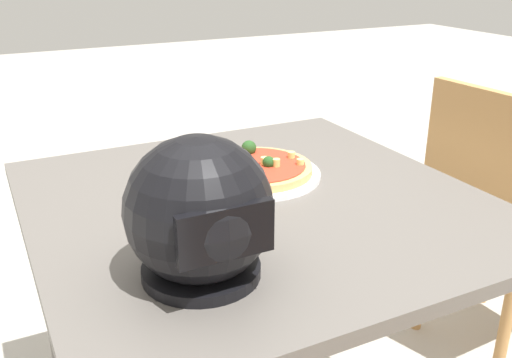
{
  "coord_description": "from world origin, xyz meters",
  "views": [
    {
      "loc": [
        0.52,
        1.04,
        1.26
      ],
      "look_at": [
        -0.03,
        -0.06,
        0.76
      ],
      "focal_mm": 40.3,
      "sensor_mm": 36.0,
      "label": 1
    }
  ],
  "objects_px": {
    "motorcycle_helmet": "(199,213)",
    "chair_side": "(491,212)",
    "dining_table": "(256,234)",
    "pizza": "(254,167)"
  },
  "relations": [
    {
      "from": "dining_table",
      "to": "pizza",
      "type": "distance_m",
      "value": 0.17
    },
    {
      "from": "pizza",
      "to": "chair_side",
      "type": "xyz_separation_m",
      "value": [
        -0.79,
        0.05,
        -0.26
      ]
    },
    {
      "from": "pizza",
      "to": "motorcycle_helmet",
      "type": "bearing_deg",
      "value": 52.38
    },
    {
      "from": "pizza",
      "to": "dining_table",
      "type": "bearing_deg",
      "value": 65.76
    },
    {
      "from": "pizza",
      "to": "chair_side",
      "type": "height_order",
      "value": "chair_side"
    },
    {
      "from": "motorcycle_helmet",
      "to": "chair_side",
      "type": "distance_m",
      "value": 1.17
    },
    {
      "from": "motorcycle_helmet",
      "to": "chair_side",
      "type": "height_order",
      "value": "motorcycle_helmet"
    },
    {
      "from": "dining_table",
      "to": "motorcycle_helmet",
      "type": "xyz_separation_m",
      "value": [
        0.23,
        0.25,
        0.21
      ]
    },
    {
      "from": "dining_table",
      "to": "chair_side",
      "type": "height_order",
      "value": "chair_side"
    },
    {
      "from": "pizza",
      "to": "chair_side",
      "type": "bearing_deg",
      "value": 176.26
    }
  ]
}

